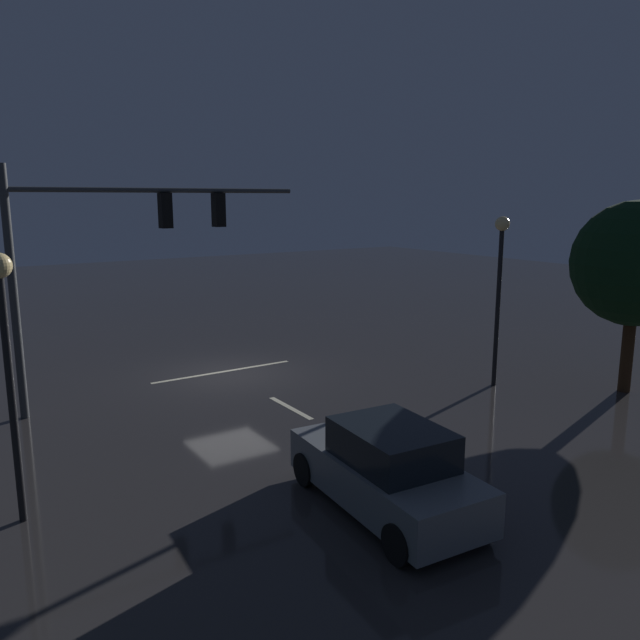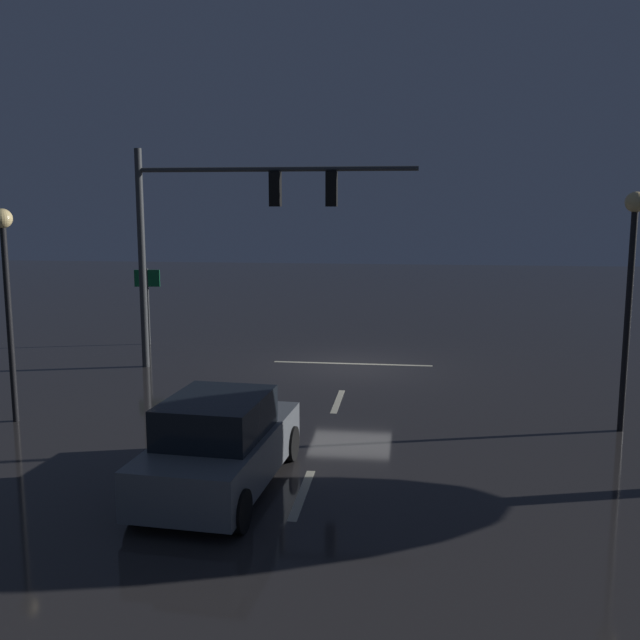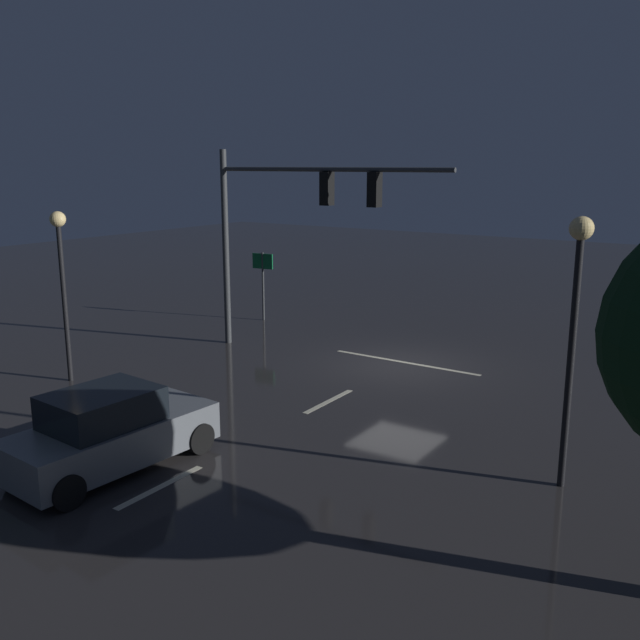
% 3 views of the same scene
% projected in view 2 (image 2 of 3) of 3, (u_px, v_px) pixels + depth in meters
% --- Properties ---
extents(ground_plane, '(80.00, 80.00, 0.00)m').
position_uv_depth(ground_plane, '(351.00, 367.00, 22.16)').
color(ground_plane, '#2D2B2B').
extents(traffic_signal_assembly, '(8.36, 0.47, 6.61)m').
position_uv_depth(traffic_signal_assembly, '(228.00, 216.00, 21.15)').
color(traffic_signal_assembly, '#383A3D').
rests_on(traffic_signal_assembly, ground_plane).
extents(lane_dash_far, '(0.16, 2.20, 0.01)m').
position_uv_depth(lane_dash_far, '(338.00, 401.00, 18.24)').
color(lane_dash_far, beige).
rests_on(lane_dash_far, ground_plane).
extents(lane_dash_mid, '(0.16, 2.20, 0.01)m').
position_uv_depth(lane_dash_mid, '(302.00, 494.00, 12.36)').
color(lane_dash_mid, beige).
rests_on(lane_dash_mid, ground_plane).
extents(stop_bar, '(5.00, 0.16, 0.01)m').
position_uv_depth(stop_bar, '(352.00, 364.00, 22.58)').
color(stop_bar, beige).
rests_on(stop_bar, ground_plane).
extents(car_approaching, '(2.18, 4.47, 1.70)m').
position_uv_depth(car_approaching, '(220.00, 445.00, 12.47)').
color(car_approaching, slate).
rests_on(car_approaching, ground_plane).
extents(street_lamp_left_kerb, '(0.44, 0.44, 5.22)m').
position_uv_depth(street_lamp_left_kerb, '(631.00, 267.00, 15.29)').
color(street_lamp_left_kerb, black).
rests_on(street_lamp_left_kerb, ground_plane).
extents(street_lamp_right_kerb, '(0.44, 0.44, 4.87)m').
position_uv_depth(street_lamp_right_kerb, '(6.00, 274.00, 16.03)').
color(street_lamp_right_kerb, black).
rests_on(street_lamp_right_kerb, ground_plane).
extents(route_sign, '(0.90, 0.17, 2.73)m').
position_uv_depth(route_sign, '(147.00, 290.00, 25.51)').
color(route_sign, '#383A3D').
rests_on(route_sign, ground_plane).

